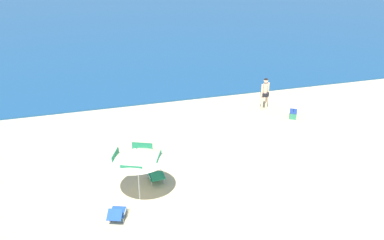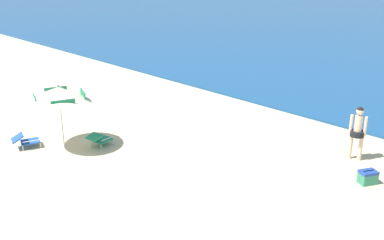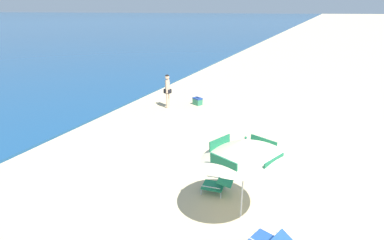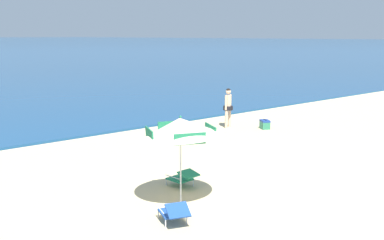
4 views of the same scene
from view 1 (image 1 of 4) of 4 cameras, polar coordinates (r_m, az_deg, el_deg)
name	(u,v)px [view 1 (image 1 of 4)]	position (r m, az deg, el deg)	size (l,w,h in m)	color
ground_plane	(269,231)	(14.51, 10.37, -14.58)	(800.00, 800.00, 0.00)	#CCB78C
beach_umbrella_striped_main	(137,154)	(14.66, -7.49, -4.65)	(2.46, 2.49, 2.26)	silver
lounge_chair_under_umbrella	(117,213)	(14.78, -10.16, -12.30)	(0.80, 1.01, 0.52)	#1E4799
lounge_chair_beside_umbrella	(156,176)	(16.38, -4.85, -7.61)	(0.63, 0.90, 0.49)	#1E7F56
person_standing_near_shore	(265,92)	(22.20, 9.87, 3.79)	(0.51, 0.43, 1.77)	beige
cooler_box	(293,114)	(21.93, 13.54, 0.78)	(0.55, 0.60, 0.43)	#2D7F5B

